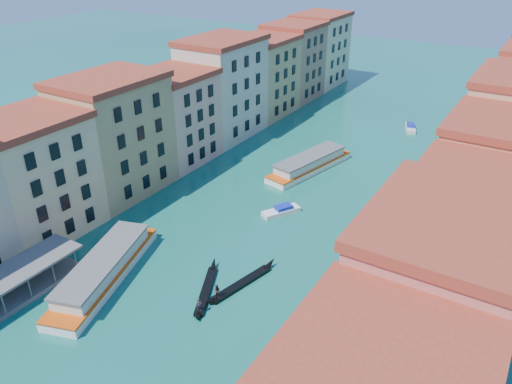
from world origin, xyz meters
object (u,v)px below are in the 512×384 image
(vaporetto_stop, at_px, (19,285))
(gondola_right, at_px, (240,283))
(vaporetto_near, at_px, (104,269))
(vaporetto_far, at_px, (310,163))
(blue_dock, at_px, (284,378))
(gondola_fore, at_px, (206,290))

(vaporetto_stop, relative_size, gondola_right, 1.29)
(vaporetto_stop, distance_m, vaporetto_near, 10.24)
(gondola_right, bearing_deg, vaporetto_far, 115.43)
(gondola_right, bearing_deg, vaporetto_near, -140.82)
(gondola_right, distance_m, blue_dock, 15.79)
(vaporetto_stop, bearing_deg, blue_dock, 8.90)
(vaporetto_stop, height_order, vaporetto_near, vaporetto_stop)
(gondola_fore, xyz_separation_m, blue_dock, (15.00, -7.02, -0.14))
(vaporetto_far, distance_m, blue_dock, 50.64)
(gondola_fore, relative_size, blue_dock, 1.55)
(gondola_fore, distance_m, blue_dock, 16.56)
(vaporetto_stop, xyz_separation_m, vaporetto_near, (6.57, 7.86, 0.01))
(vaporetto_stop, distance_m, gondola_fore, 23.14)
(vaporetto_near, distance_m, gondola_fore, 13.75)
(vaporetto_near, relative_size, gondola_right, 1.75)
(vaporetto_near, distance_m, vaporetto_far, 44.80)
(vaporetto_stop, relative_size, blue_dock, 2.21)
(vaporetto_stop, distance_m, gondola_right, 27.39)
(gondola_fore, xyz_separation_m, gondola_right, (2.97, 3.21, 0.08))
(vaporetto_stop, distance_m, vaporetto_far, 53.95)
(vaporetto_near, bearing_deg, gondola_right, 8.40)
(vaporetto_near, bearing_deg, vaporetto_far, 62.08)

